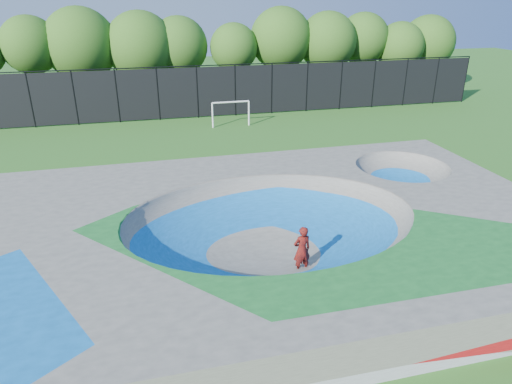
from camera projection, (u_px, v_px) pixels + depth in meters
ground at (270, 249)px, 17.47m from camera, size 120.00×120.00×0.00m
skate_deck at (271, 232)px, 17.17m from camera, size 22.00×14.00×1.50m
skater at (302, 250)px, 15.66m from camera, size 0.70×0.52×1.78m
skateboard at (301, 271)px, 16.00m from camera, size 0.81×0.45×0.05m
soccer_goal at (231, 109)px, 33.25m from camera, size 2.83×0.12×1.87m
fence at (197, 91)px, 35.33m from camera, size 48.09×0.09×4.04m
treeline at (199, 44)px, 39.32m from camera, size 53.09×6.79×8.21m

